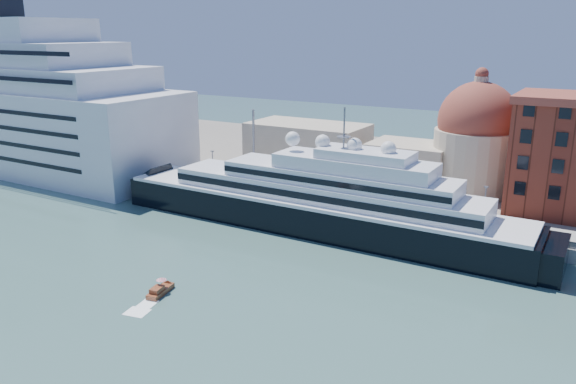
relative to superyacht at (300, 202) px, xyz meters
The scene contains 9 objects.
ground 23.65m from the superyacht, 83.24° to the right, with size 400.00×400.00×0.00m, color #325752.
quay 11.88m from the superyacht, 76.09° to the left, with size 180.00×10.00×2.50m, color gray.
land 52.21m from the superyacht, 87.00° to the left, with size 260.00×72.00×2.00m, color slate.
quay_fence 7.26m from the superyacht, 67.27° to the left, with size 180.00×0.10×1.20m, color slate.
superyacht is the anchor object (origin of this frame).
service_barge 29.35m from the superyacht, behind, with size 11.34×5.38×2.45m.
water_taxi 36.56m from the superyacht, 94.99° to the right, with size 2.66×5.37×2.44m.
church 36.41m from the superyacht, 75.29° to the left, with size 66.00×18.00×25.50m.
lamp_posts 14.50m from the superyacht, 137.00° to the left, with size 120.80×2.40×18.00m.
Camera 1 is at (47.63, -67.93, 36.78)m, focal length 35.00 mm.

